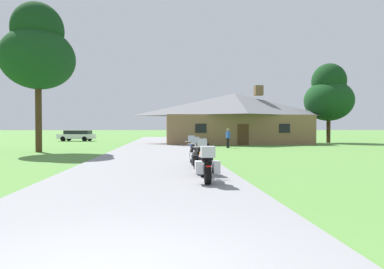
{
  "coord_description": "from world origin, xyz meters",
  "views": [
    {
      "loc": [
        0.65,
        -3.35,
        1.71
      ],
      "look_at": [
        2.14,
        14.32,
        1.36
      ],
      "focal_mm": 30.61,
      "sensor_mm": 36.0,
      "label": 1
    }
  ],
  "objects_px": {
    "parked_white_suv_far_left": "(77,135)",
    "motorcycle_orange_nearest_to_camera": "(206,164)",
    "tree_right_of_lodge": "(329,95)",
    "bystander_blue_shirt_near_lodge": "(228,137)",
    "tree_left_near": "(38,50)",
    "motorcycle_black_second_in_row": "(200,158)",
    "motorcycle_blue_farthest_in_row": "(194,152)"
  },
  "relations": [
    {
      "from": "motorcycle_blue_farthest_in_row",
      "to": "parked_white_suv_far_left",
      "type": "distance_m",
      "value": 32.06
    },
    {
      "from": "motorcycle_orange_nearest_to_camera",
      "to": "parked_white_suv_far_left",
      "type": "xyz_separation_m",
      "value": [
        -12.7,
        34.01,
        0.17
      ]
    },
    {
      "from": "motorcycle_blue_farthest_in_row",
      "to": "parked_white_suv_far_left",
      "type": "relative_size",
      "value": 0.43
    },
    {
      "from": "motorcycle_black_second_in_row",
      "to": "motorcycle_blue_farthest_in_row",
      "type": "distance_m",
      "value": 2.51
    },
    {
      "from": "bystander_blue_shirt_near_lodge",
      "to": "tree_left_near",
      "type": "xyz_separation_m",
      "value": [
        -14.33,
        -3.55,
        6.26
      ]
    },
    {
      "from": "motorcycle_orange_nearest_to_camera",
      "to": "motorcycle_blue_farthest_in_row",
      "type": "xyz_separation_m",
      "value": [
        0.07,
        4.6,
        0.01
      ]
    },
    {
      "from": "tree_left_near",
      "to": "tree_right_of_lodge",
      "type": "height_order",
      "value": "tree_left_near"
    },
    {
      "from": "motorcycle_black_second_in_row",
      "to": "parked_white_suv_far_left",
      "type": "xyz_separation_m",
      "value": [
        -12.76,
        31.92,
        0.17
      ]
    },
    {
      "from": "motorcycle_black_second_in_row",
      "to": "bystander_blue_shirt_near_lodge",
      "type": "xyz_separation_m",
      "value": [
        4.1,
        15.56,
        0.34
      ]
    },
    {
      "from": "tree_right_of_lodge",
      "to": "bystander_blue_shirt_near_lodge",
      "type": "bearing_deg",
      "value": -147.31
    },
    {
      "from": "bystander_blue_shirt_near_lodge",
      "to": "tree_left_near",
      "type": "relative_size",
      "value": 0.16
    },
    {
      "from": "motorcycle_orange_nearest_to_camera",
      "to": "motorcycle_black_second_in_row",
      "type": "relative_size",
      "value": 1.0
    },
    {
      "from": "bystander_blue_shirt_near_lodge",
      "to": "tree_right_of_lodge",
      "type": "relative_size",
      "value": 0.18
    },
    {
      "from": "motorcycle_blue_farthest_in_row",
      "to": "tree_right_of_lodge",
      "type": "bearing_deg",
      "value": 48.12
    },
    {
      "from": "parked_white_suv_far_left",
      "to": "tree_left_near",
      "type": "bearing_deg",
      "value": -163.82
    },
    {
      "from": "motorcycle_orange_nearest_to_camera",
      "to": "motorcycle_black_second_in_row",
      "type": "height_order",
      "value": "same"
    },
    {
      "from": "tree_right_of_lodge",
      "to": "tree_left_near",
      "type": "bearing_deg",
      "value": -156.32
    },
    {
      "from": "motorcycle_orange_nearest_to_camera",
      "to": "tree_right_of_lodge",
      "type": "relative_size",
      "value": 0.23
    },
    {
      "from": "tree_left_near",
      "to": "parked_white_suv_far_left",
      "type": "xyz_separation_m",
      "value": [
        -2.53,
        19.91,
        -6.43
      ]
    },
    {
      "from": "motorcycle_blue_farthest_in_row",
      "to": "bystander_blue_shirt_near_lodge",
      "type": "relative_size",
      "value": 1.24
    },
    {
      "from": "parked_white_suv_far_left",
      "to": "bystander_blue_shirt_near_lodge",
      "type": "bearing_deg",
      "value": -125.2
    },
    {
      "from": "bystander_blue_shirt_near_lodge",
      "to": "motorcycle_black_second_in_row",
      "type": "bearing_deg",
      "value": 140.68
    },
    {
      "from": "motorcycle_orange_nearest_to_camera",
      "to": "tree_left_near",
      "type": "height_order",
      "value": "tree_left_near"
    },
    {
      "from": "bystander_blue_shirt_near_lodge",
      "to": "parked_white_suv_far_left",
      "type": "height_order",
      "value": "bystander_blue_shirt_near_lodge"
    },
    {
      "from": "motorcycle_orange_nearest_to_camera",
      "to": "parked_white_suv_far_left",
      "type": "bearing_deg",
      "value": 111.01
    },
    {
      "from": "motorcycle_orange_nearest_to_camera",
      "to": "tree_right_of_lodge",
      "type": "bearing_deg",
      "value": 56.72
    },
    {
      "from": "parked_white_suv_far_left",
      "to": "motorcycle_orange_nearest_to_camera",
      "type": "bearing_deg",
      "value": -150.58
    },
    {
      "from": "tree_left_near",
      "to": "motorcycle_blue_farthest_in_row",
      "type": "bearing_deg",
      "value": -42.83
    },
    {
      "from": "tree_left_near",
      "to": "motorcycle_black_second_in_row",
      "type": "bearing_deg",
      "value": -49.57
    },
    {
      "from": "motorcycle_blue_farthest_in_row",
      "to": "bystander_blue_shirt_near_lodge",
      "type": "height_order",
      "value": "bystander_blue_shirt_near_lodge"
    },
    {
      "from": "motorcycle_blue_farthest_in_row",
      "to": "bystander_blue_shirt_near_lodge",
      "type": "distance_m",
      "value": 13.68
    },
    {
      "from": "bystander_blue_shirt_near_lodge",
      "to": "parked_white_suv_far_left",
      "type": "bearing_deg",
      "value": 21.32
    }
  ]
}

